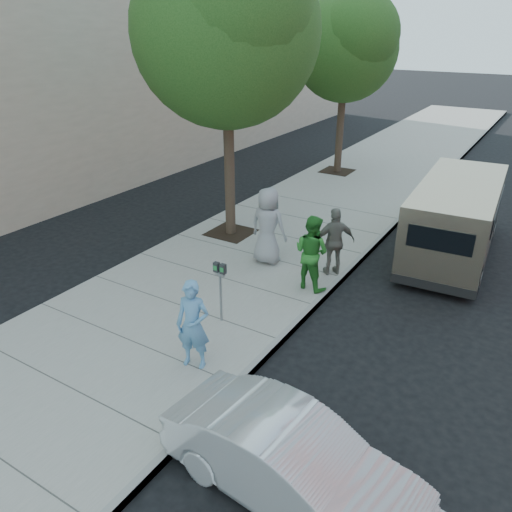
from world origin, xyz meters
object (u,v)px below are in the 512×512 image
at_px(tree_near, 228,24).
at_px(tree_far, 347,44).
at_px(parking_meter, 220,280).
at_px(van, 455,218).
at_px(person_striped_polo, 335,242).
at_px(person_green_shirt, 311,252).
at_px(sedan, 292,462).
at_px(person_officer, 193,325).
at_px(person_gray_shirt, 268,226).

xyz_separation_m(tree_near, tree_far, (-0.00, 7.60, -0.66)).
relative_size(parking_meter, van, 0.23).
height_order(tree_far, person_striped_polo, tree_far).
bearing_deg(person_green_shirt, person_striped_polo, -90.97).
xyz_separation_m(parking_meter, person_striped_polo, (1.06, 3.09, -0.10)).
bearing_deg(sedan, person_officer, 67.61).
distance_m(sedan, person_green_shirt, 5.46).
xyz_separation_m(tree_far, sedan, (5.45, -14.31, -4.30)).
relative_size(van, person_striped_polo, 3.35).
relative_size(person_gray_shirt, person_striped_polo, 1.17).
distance_m(parking_meter, van, 6.72).
xyz_separation_m(tree_near, parking_meter, (2.39, -3.92, -4.48)).
xyz_separation_m(van, sedan, (-0.09, -8.72, -0.48)).
xyz_separation_m(tree_far, van, (5.55, -5.59, -3.82)).
distance_m(person_green_shirt, person_gray_shirt, 1.61).
distance_m(van, person_gray_shirt, 4.86).
relative_size(tree_far, van, 1.18).
xyz_separation_m(tree_far, parking_meter, (2.39, -11.52, -3.81)).
distance_m(tree_far, van, 8.76).
height_order(parking_meter, person_green_shirt, person_green_shirt).
height_order(van, person_striped_polo, van).
bearing_deg(person_striped_polo, tree_near, -54.95).
xyz_separation_m(parking_meter, sedan, (3.06, -2.79, -0.49)).
bearing_deg(sedan, tree_near, 44.45).
height_order(tree_far, sedan, tree_far).
bearing_deg(tree_far, person_gray_shirt, -78.23).
bearing_deg(sedan, tree_far, 26.20).
distance_m(parking_meter, person_green_shirt, 2.38).
relative_size(parking_meter, person_green_shirt, 0.74).
bearing_deg(person_striped_polo, person_officer, 40.57).
height_order(van, person_officer, van).
bearing_deg(person_striped_polo, tree_far, -109.21).
xyz_separation_m(tree_far, person_green_shirt, (3.29, -9.32, -3.88)).
relative_size(van, person_green_shirt, 3.21).
bearing_deg(person_striped_polo, person_green_shirt, 37.80).
bearing_deg(sedan, person_gray_shirt, 38.30).
height_order(tree_near, sedan, tree_near).
xyz_separation_m(person_green_shirt, person_gray_shirt, (-1.47, 0.63, 0.10)).
distance_m(tree_near, person_officer, 7.57).
bearing_deg(tree_near, van, 19.90).
bearing_deg(person_gray_shirt, parking_meter, 101.10).
xyz_separation_m(tree_near, person_striped_polo, (3.45, -0.83, -4.58)).
distance_m(tree_near, person_gray_shirt, 4.92).
height_order(parking_meter, person_striped_polo, person_striped_polo).
bearing_deg(parking_meter, person_gray_shirt, 101.27).
height_order(person_officer, person_green_shirt, person_green_shirt).
height_order(person_officer, person_striped_polo, person_striped_polo).
xyz_separation_m(parking_meter, person_gray_shirt, (-0.58, 2.83, 0.04)).
bearing_deg(person_green_shirt, parking_meter, 77.66).
xyz_separation_m(person_green_shirt, person_striped_polo, (0.17, 0.89, -0.04)).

